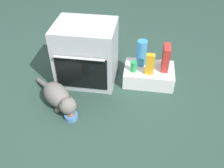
{
  "coord_description": "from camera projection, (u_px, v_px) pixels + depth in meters",
  "views": [
    {
      "loc": [
        0.53,
        -1.77,
        1.78
      ],
      "look_at": [
        0.27,
        0.05,
        0.25
      ],
      "focal_mm": 39.1,
      "sensor_mm": 36.0,
      "label": 1
    }
  ],
  "objects": [
    {
      "name": "oven",
      "position": [
        86.0,
        53.0,
        2.66
      ],
      "size": [
        0.64,
        0.56,
        0.68
      ],
      "color": "#B7BABF",
      "rests_on": "ground"
    },
    {
      "name": "soda_can",
      "position": [
        134.0,
        67.0,
        2.64
      ],
      "size": [
        0.07,
        0.07,
        0.12
      ],
      "primitive_type": "cylinder",
      "color": "green",
      "rests_on": "pantry_cabinet"
    },
    {
      "name": "cat",
      "position": [
        59.0,
        97.0,
        2.43
      ],
      "size": [
        0.6,
        0.56,
        0.24
      ],
      "rotation": [
        0.0,
        0.0,
        -0.74
      ],
      "color": "slate",
      "rests_on": "ground"
    },
    {
      "name": "pantry_cabinet",
      "position": [
        149.0,
        75.0,
        2.77
      ],
      "size": [
        0.55,
        0.38,
        0.18
      ],
      "primitive_type": "cube",
      "color": "white",
      "rests_on": "ground"
    },
    {
      "name": "ground",
      "position": [
        86.0,
        103.0,
        2.55
      ],
      "size": [
        8.0,
        8.0,
        0.0
      ],
      "primitive_type": "plane",
      "color": "#284238"
    },
    {
      "name": "water_bottle",
      "position": [
        142.0,
        53.0,
        2.68
      ],
      "size": [
        0.11,
        0.11,
        0.3
      ],
      "primitive_type": "cylinder",
      "color": "#388CD1",
      "rests_on": "pantry_cabinet"
    },
    {
      "name": "cereal_box",
      "position": [
        166.0,
        58.0,
        2.62
      ],
      "size": [
        0.07,
        0.18,
        0.28
      ],
      "primitive_type": "cube",
      "color": "#B72D28",
      "rests_on": "pantry_cabinet"
    },
    {
      "name": "juice_carton",
      "position": [
        150.0,
        64.0,
        2.57
      ],
      "size": [
        0.09,
        0.06,
        0.24
      ],
      "primitive_type": "cube",
      "color": "orange",
      "rests_on": "pantry_cabinet"
    },
    {
      "name": "food_bowl",
      "position": [
        71.0,
        116.0,
        2.36
      ],
      "size": [
        0.13,
        0.13,
        0.08
      ],
      "color": "#4C7AB7",
      "rests_on": "ground"
    }
  ]
}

